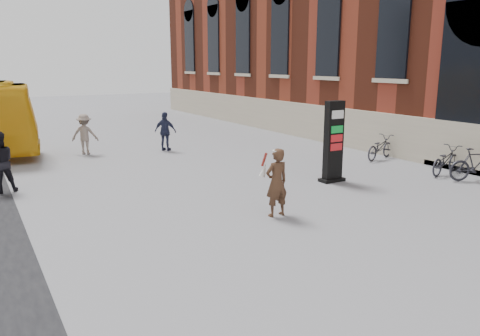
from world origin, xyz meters
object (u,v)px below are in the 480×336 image
info_pylon (333,142)px  woman (276,182)px  bike_6 (380,147)px  bike_4 (445,160)px  pedestrian_b (85,134)px  bike_3 (476,165)px  pedestrian_c (165,131)px

info_pylon → woman: (-3.68, -2.04, -0.43)m
bike_6 → bike_4: bearing=164.7°
pedestrian_b → bike_4: size_ratio=0.91×
bike_3 → pedestrian_c: bearing=58.0°
woman → bike_4: size_ratio=0.93×
pedestrian_b → bike_3: bearing=157.1°
bike_3 → bike_4: size_ratio=0.98×
woman → pedestrian_c: (0.98, 10.16, -0.04)m
pedestrian_b → pedestrian_c: 3.46m
pedestrian_b → bike_3: size_ratio=0.93×
pedestrian_b → bike_6: 12.52m
pedestrian_b → bike_6: pedestrian_b is taller
pedestrian_c → bike_4: 11.60m
woman → bike_6: bearing=-154.5°
pedestrian_b → bike_4: 14.53m
info_pylon → bike_3: size_ratio=1.43×
pedestrian_c → bike_4: size_ratio=0.91×
woman → bike_3: 7.88m
info_pylon → pedestrian_b: size_ratio=1.54×
pedestrian_c → pedestrian_b: bearing=29.1°
pedestrian_b → pedestrian_c: bearing=-171.4°
pedestrian_b → bike_4: (10.19, -10.34, -0.37)m
bike_4 → bike_3: bearing=167.6°
pedestrian_b → bike_6: size_ratio=0.93×
info_pylon → woman: 4.23m
woman → pedestrian_c: woman is taller
info_pylon → bike_4: info_pylon is taller
bike_6 → pedestrian_c: bearing=32.4°
info_pylon → pedestrian_c: info_pylon is taller
bike_3 → info_pylon: bearing=85.0°
info_pylon → pedestrian_b: 10.94m
woman → bike_4: (7.86, 0.82, -0.41)m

